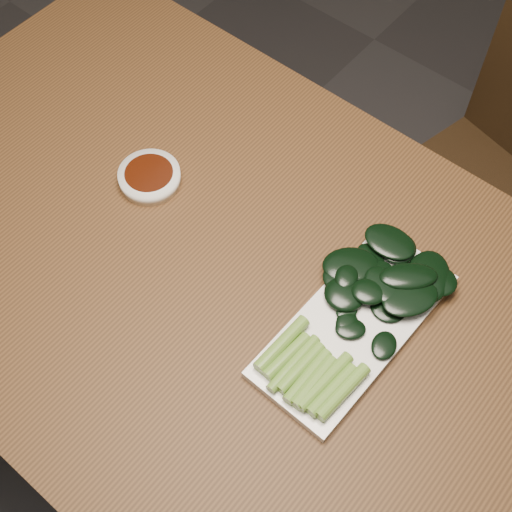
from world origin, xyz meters
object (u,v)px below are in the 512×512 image
(gai_lan, at_px, (365,304))
(sauce_bowl, at_px, (150,177))
(table, at_px, (244,306))
(serving_plate, at_px, (354,325))
(chair_far, at_px, (506,181))

(gai_lan, bearing_deg, sauce_bowl, -176.42)
(table, bearing_deg, serving_plate, 15.21)
(sauce_bowl, relative_size, serving_plate, 0.31)
(sauce_bowl, relative_size, gai_lan, 0.30)
(table, height_order, sauce_bowl, sauce_bowl)
(table, distance_m, serving_plate, 0.19)
(serving_plate, bearing_deg, table, -164.79)
(table, relative_size, chair_far, 1.57)
(serving_plate, bearing_deg, gai_lan, 95.72)
(gai_lan, bearing_deg, chair_far, 89.98)
(sauce_bowl, xyz_separation_m, gai_lan, (0.41, 0.03, 0.01))
(table, height_order, chair_far, chair_far)
(table, xyz_separation_m, gai_lan, (0.17, 0.07, 0.10))
(chair_far, xyz_separation_m, serving_plate, (0.00, -0.61, 0.27))
(table, distance_m, sauce_bowl, 0.26)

